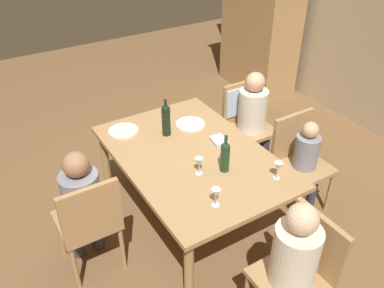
{
  "coord_description": "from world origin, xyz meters",
  "views": [
    {
      "loc": [
        2.35,
        -1.44,
        2.68
      ],
      "look_at": [
        0.0,
        0.0,
        0.83
      ],
      "focal_mm": 37.78,
      "sensor_mm": 36.0,
      "label": 1
    }
  ],
  "objects_px": {
    "armoire_cabinet": "(262,12)",
    "dinner_plate_host": "(190,124)",
    "chair_near": "(89,220)",
    "wine_glass_near_right": "(278,167)",
    "chair_far_left": "(244,113)",
    "wine_glass_centre": "(216,194)",
    "person_woman_host": "(291,263)",
    "dining_table": "(192,161)",
    "wine_bottle_tall_green": "(166,119)",
    "dinner_plate_guest_left": "(123,131)",
    "person_man_bearded": "(254,116)",
    "wine_glass_near_left": "(199,163)",
    "chair_right_end": "(301,267)",
    "wine_bottle_dark_red": "(225,156)",
    "person_man_guest": "(82,201)",
    "person_child_small": "(307,160)",
    "chair_far_right": "(298,156)"
  },
  "relations": [
    {
      "from": "dining_table",
      "to": "dinner_plate_host",
      "type": "relative_size",
      "value": 6.16
    },
    {
      "from": "armoire_cabinet",
      "to": "person_man_guest",
      "type": "height_order",
      "value": "armoire_cabinet"
    },
    {
      "from": "chair_right_end",
      "to": "person_woman_host",
      "type": "xyz_separation_m",
      "value": [
        0.0,
        -0.11,
        0.11
      ]
    },
    {
      "from": "chair_near",
      "to": "wine_bottle_dark_red",
      "type": "height_order",
      "value": "wine_bottle_dark_red"
    },
    {
      "from": "chair_far_right",
      "to": "person_man_guest",
      "type": "relative_size",
      "value": 0.84
    },
    {
      "from": "person_child_small",
      "to": "person_man_guest",
      "type": "bearing_deg",
      "value": -12.78
    },
    {
      "from": "person_woman_host",
      "to": "wine_bottle_dark_red",
      "type": "relative_size",
      "value": 3.45
    },
    {
      "from": "chair_far_left",
      "to": "dinner_plate_host",
      "type": "xyz_separation_m",
      "value": [
        0.09,
        -0.72,
        0.15
      ]
    },
    {
      "from": "dinner_plate_guest_left",
      "to": "wine_glass_near_left",
      "type": "bearing_deg",
      "value": 15.96
    },
    {
      "from": "dining_table",
      "to": "dinner_plate_host",
      "type": "height_order",
      "value": "dinner_plate_host"
    },
    {
      "from": "wine_bottle_dark_red",
      "to": "dinner_plate_guest_left",
      "type": "bearing_deg",
      "value": -154.74
    },
    {
      "from": "armoire_cabinet",
      "to": "person_woman_host",
      "type": "height_order",
      "value": "armoire_cabinet"
    },
    {
      "from": "wine_glass_near_left",
      "to": "wine_bottle_dark_red",
      "type": "bearing_deg",
      "value": 71.36
    },
    {
      "from": "chair_right_end",
      "to": "dinner_plate_guest_left",
      "type": "relative_size",
      "value": 3.37
    },
    {
      "from": "chair_right_end",
      "to": "person_child_small",
      "type": "distance_m",
      "value": 1.2
    },
    {
      "from": "dining_table",
      "to": "person_child_small",
      "type": "bearing_deg",
      "value": 66.88
    },
    {
      "from": "person_child_small",
      "to": "wine_bottle_tall_green",
      "type": "distance_m",
      "value": 1.3
    },
    {
      "from": "chair_far_right",
      "to": "dinner_plate_guest_left",
      "type": "height_order",
      "value": "chair_far_right"
    },
    {
      "from": "person_child_small",
      "to": "wine_bottle_dark_red",
      "type": "relative_size",
      "value": 2.91
    },
    {
      "from": "chair_far_left",
      "to": "wine_glass_near_left",
      "type": "distance_m",
      "value": 1.32
    },
    {
      "from": "chair_right_end",
      "to": "chair_far_left",
      "type": "distance_m",
      "value": 1.94
    },
    {
      "from": "wine_bottle_tall_green",
      "to": "dinner_plate_guest_left",
      "type": "distance_m",
      "value": 0.43
    },
    {
      "from": "chair_near",
      "to": "chair_far_right",
      "type": "relative_size",
      "value": 1.0
    },
    {
      "from": "chair_right_end",
      "to": "wine_bottle_tall_green",
      "type": "relative_size",
      "value": 2.64
    },
    {
      "from": "wine_glass_near_left",
      "to": "wine_glass_near_right",
      "type": "distance_m",
      "value": 0.6
    },
    {
      "from": "chair_near",
      "to": "chair_far_right",
      "type": "xyz_separation_m",
      "value": [
        0.21,
        1.91,
        0.0
      ]
    },
    {
      "from": "wine_bottle_dark_red",
      "to": "chair_far_right",
      "type": "bearing_deg",
      "value": 91.7
    },
    {
      "from": "armoire_cabinet",
      "to": "person_man_bearded",
      "type": "distance_m",
      "value": 2.15
    },
    {
      "from": "person_child_small",
      "to": "wine_glass_centre",
      "type": "bearing_deg",
      "value": 10.74
    },
    {
      "from": "person_man_bearded",
      "to": "wine_glass_centre",
      "type": "bearing_deg",
      "value": 40.68
    },
    {
      "from": "dining_table",
      "to": "dinner_plate_guest_left",
      "type": "relative_size",
      "value": 6.24
    },
    {
      "from": "chair_near",
      "to": "wine_glass_near_left",
      "type": "distance_m",
      "value": 0.93
    },
    {
      "from": "chair_near",
      "to": "wine_glass_near_right",
      "type": "relative_size",
      "value": 6.17
    },
    {
      "from": "person_man_guest",
      "to": "dinner_plate_host",
      "type": "distance_m",
      "value": 1.25
    },
    {
      "from": "chair_right_end",
      "to": "dinner_plate_host",
      "type": "bearing_deg",
      "value": -5.1
    },
    {
      "from": "wine_bottle_dark_red",
      "to": "wine_glass_near_right",
      "type": "height_order",
      "value": "wine_bottle_dark_red"
    },
    {
      "from": "person_child_small",
      "to": "dinner_plate_host",
      "type": "distance_m",
      "value": 1.1
    },
    {
      "from": "armoire_cabinet",
      "to": "dinner_plate_host",
      "type": "bearing_deg",
      "value": -53.63
    },
    {
      "from": "dining_table",
      "to": "person_woman_host",
      "type": "distance_m",
      "value": 1.23
    },
    {
      "from": "wine_glass_centre",
      "to": "person_woman_host",
      "type": "bearing_deg",
      "value": 14.91
    },
    {
      "from": "armoire_cabinet",
      "to": "dinner_plate_host",
      "type": "height_order",
      "value": "armoire_cabinet"
    },
    {
      "from": "dining_table",
      "to": "wine_bottle_tall_green",
      "type": "relative_size",
      "value": 4.89
    },
    {
      "from": "chair_far_left",
      "to": "dinner_plate_host",
      "type": "bearing_deg",
      "value": 7.5
    },
    {
      "from": "dinner_plate_guest_left",
      "to": "chair_far_right",
      "type": "bearing_deg",
      "value": 54.55
    },
    {
      "from": "armoire_cabinet",
      "to": "dinner_plate_host",
      "type": "distance_m",
      "value": 2.62
    },
    {
      "from": "chair_far_left",
      "to": "wine_bottle_dark_red",
      "type": "distance_m",
      "value": 1.22
    },
    {
      "from": "wine_glass_centre",
      "to": "wine_glass_near_left",
      "type": "bearing_deg",
      "value": 165.55
    },
    {
      "from": "wine_bottle_tall_green",
      "to": "dinner_plate_guest_left",
      "type": "relative_size",
      "value": 1.27
    },
    {
      "from": "armoire_cabinet",
      "to": "chair_far_left",
      "type": "distance_m",
      "value": 2.05
    },
    {
      "from": "dinner_plate_host",
      "to": "wine_bottle_dark_red",
      "type": "bearing_deg",
      "value": -10.15
    }
  ]
}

